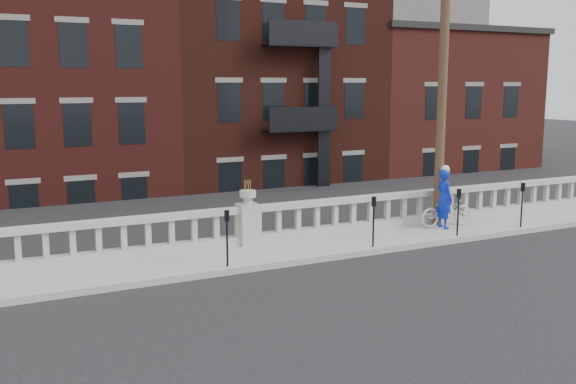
% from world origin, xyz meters
% --- Properties ---
extents(ground, '(120.00, 120.00, 0.00)m').
position_xyz_m(ground, '(0.00, 0.00, 0.00)').
color(ground, black).
rests_on(ground, ground).
extents(sidewalk, '(32.00, 2.20, 0.15)m').
position_xyz_m(sidewalk, '(0.00, 3.00, 0.07)').
color(sidewalk, '#9C9A91').
rests_on(sidewalk, ground).
extents(balustrade, '(28.00, 0.34, 1.03)m').
position_xyz_m(balustrade, '(0.00, 3.95, 0.64)').
color(balustrade, '#9C9A91').
rests_on(balustrade, sidewalk).
extents(planter_pedestal, '(0.55, 0.55, 1.76)m').
position_xyz_m(planter_pedestal, '(0.00, 3.95, 0.83)').
color(planter_pedestal, '#9C9A91').
rests_on(planter_pedestal, sidewalk).
extents(lower_level, '(80.00, 44.00, 20.80)m').
position_xyz_m(lower_level, '(0.56, 23.04, 2.63)').
color(lower_level, '#605E59').
rests_on(lower_level, ground).
extents(utility_pole, '(1.60, 0.28, 10.00)m').
position_xyz_m(utility_pole, '(6.20, 3.60, 5.24)').
color(utility_pole, '#422D1E').
rests_on(utility_pole, sidewalk).
extents(parking_meter_a, '(0.10, 0.09, 1.36)m').
position_xyz_m(parking_meter_a, '(-1.30, 2.15, 1.00)').
color(parking_meter_a, black).
rests_on(parking_meter_a, sidewalk).
extents(parking_meter_b, '(0.10, 0.09, 1.36)m').
position_xyz_m(parking_meter_b, '(2.85, 2.15, 1.00)').
color(parking_meter_b, black).
rests_on(parking_meter_b, sidewalk).
extents(parking_meter_c, '(0.10, 0.09, 1.36)m').
position_xyz_m(parking_meter_c, '(5.74, 2.15, 1.00)').
color(parking_meter_c, black).
rests_on(parking_meter_c, sidewalk).
extents(parking_meter_d, '(0.10, 0.09, 1.36)m').
position_xyz_m(parking_meter_d, '(8.22, 2.15, 1.00)').
color(parking_meter_d, black).
rests_on(parking_meter_d, sidewalk).
extents(bicycle, '(1.85, 0.73, 0.95)m').
position_xyz_m(bicycle, '(6.28, 3.28, 0.63)').
color(bicycle, beige).
rests_on(bicycle, sidewalk).
extents(cyclist, '(0.48, 0.69, 1.81)m').
position_xyz_m(cyclist, '(6.03, 3.11, 1.05)').
color(cyclist, '#0C25BC').
rests_on(cyclist, sidewalk).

